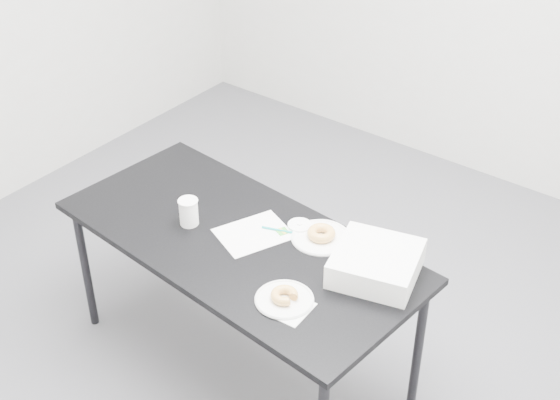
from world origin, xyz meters
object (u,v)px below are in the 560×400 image
Objects in this scene: donut_near at (284,295)px; bakery_box at (376,263)px; donut_far at (321,233)px; coffee_cup at (189,212)px; table at (239,249)px; plate_far at (321,238)px; scorecard at (254,234)px; plate_near at (284,299)px; pen at (277,230)px.

donut_near is 0.39m from bakery_box.
coffee_cup reaches higher than donut_far.
table is at bearing -142.46° from donut_far.
coffee_cup is at bearing -153.23° from plate_far.
plate_near is at bearing -12.78° from scorecard.
bakery_box is (0.30, -0.06, 0.05)m from plate_far.
plate_far is (0.27, 0.21, 0.06)m from table.
plate_near is 0.42m from plate_far.
plate_near is (0.29, -0.33, -0.00)m from pen.
table is 5.60× the size of scorecard.
plate_near reaches higher than plate_far.
donut_far reaches higher than scorecard.
plate_far is 2.13× the size of donut_far.
pen is at bearing -157.77° from donut_far.
plate_far is 0.57m from coffee_cup.
donut_near is 0.42m from plate_far.
plate_far is 2.08× the size of coffee_cup.
coffee_cup is (-0.26, -0.11, 0.06)m from scorecard.
pen is 0.54× the size of plate_far.
donut_far reaches higher than pen.
donut_far is (0.00, 0.00, 0.02)m from plate_far.
pen is 0.38m from coffee_cup.
donut_far is at bearing 26.77° from coffee_cup.
plate_near reaches higher than table.
plate_far is at bearing 105.61° from plate_near.
plate_near is 1.85× the size of coffee_cup.
bakery_box reaches higher than donut_near.
coffee_cup is at bearing -163.54° from table.
plate_near is at bearing -13.37° from coffee_cup.
plate_far is at bearing 105.61° from donut_near.
table is 0.35m from donut_far.
plate_near is at bearing -21.50° from table.
donut_near is at bearing 0.00° from plate_near.
pen reaches higher than scorecard.
plate_far reaches higher than table.
plate_near is 2.13× the size of donut_near.
scorecard is 0.29m from coffee_cup.
coffee_cup reaches higher than plate_far.
scorecard is at bearing 144.17° from plate_near.
table is 7.33× the size of plate_near.
bakery_box reaches higher than pen.
donut_far is at bearing 105.61° from plate_near.
donut_far reaches higher than plate_far.
pen is 1.29× the size of donut_near.
bakery_box is at bearing 19.62° from table.
pen is at bearing 70.94° from scorecard.
coffee_cup is (-0.33, -0.18, 0.05)m from pen.
donut_near is at bearing -74.39° from donut_far.
scorecard is at bearing 144.17° from donut_near.
coffee_cup is at bearing -134.45° from scorecard.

